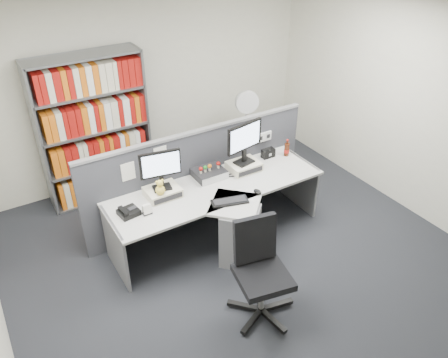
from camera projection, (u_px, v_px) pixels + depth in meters
ground at (254, 275)px, 5.05m from camera, size 5.50×5.50×0.00m
room_shell at (261, 131)px, 4.09m from camera, size 5.04×5.54×2.72m
partition at (199, 175)px, 5.60m from camera, size 3.00×0.08×1.27m
desk at (226, 215)px, 5.23m from camera, size 2.60×1.20×0.72m
monitor_riser_left at (163, 192)px, 5.07m from camera, size 0.38×0.31×0.10m
monitor_riser_right at (244, 166)px, 5.55m from camera, size 0.38×0.31×0.10m
monitor_left at (160, 167)px, 4.90m from camera, size 0.46×0.18×0.47m
monitor_right at (245, 140)px, 5.36m from camera, size 0.52×0.20×0.53m
desktop_pc at (209, 173)px, 5.42m from camera, size 0.36×0.32×0.10m
figurines at (209, 167)px, 5.35m from camera, size 0.29×0.05×0.09m
keyboard at (230, 201)px, 4.98m from camera, size 0.44×0.26×0.03m
mouse at (257, 192)px, 5.13m from camera, size 0.07×0.11×0.04m
desk_phone at (128, 212)px, 4.78m from camera, size 0.23×0.21×0.09m
desk_calendar at (147, 210)px, 4.78m from camera, size 0.10×0.08×0.12m
plush_toy at (160, 188)px, 4.91m from camera, size 0.11×0.11×0.18m
speaker at (268, 153)px, 5.82m from camera, size 0.17×0.09×0.11m
cola_bottle at (287, 149)px, 5.84m from camera, size 0.07×0.07×0.23m
shelving_unit at (94, 132)px, 5.89m from camera, size 1.41×0.40×2.00m
filing_cabinet at (245, 148)px, 6.83m from camera, size 0.45×0.61×0.70m
desk_fan at (247, 105)px, 6.45m from camera, size 0.33×0.20×0.57m
office_chair at (260, 268)px, 4.36m from camera, size 0.68×0.67×1.03m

